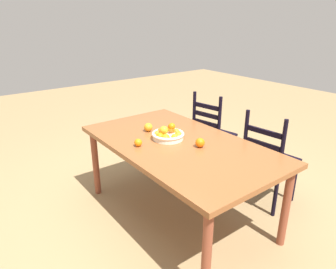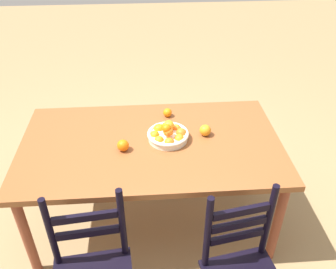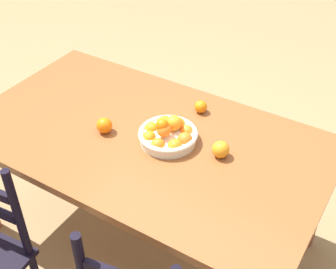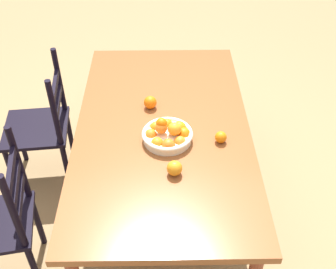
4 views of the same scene
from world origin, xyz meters
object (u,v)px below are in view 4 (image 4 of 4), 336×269
at_px(dining_table, 164,135).
at_px(orange_loose_1, 221,137).
at_px(fruit_bowl, 168,135).
at_px(chair_by_cabinet, 4,221).
at_px(chair_near_window, 43,128).
at_px(orange_loose_2, 175,168).
at_px(orange_loose_0, 151,102).

relative_size(dining_table, orange_loose_1, 27.02).
bearing_deg(fruit_bowl, orange_loose_1, -93.26).
bearing_deg(orange_loose_1, chair_by_cabinet, 104.98).
height_order(dining_table, chair_by_cabinet, chair_by_cabinet).
bearing_deg(chair_near_window, orange_loose_1, 61.39).
bearing_deg(orange_loose_2, chair_near_window, 50.65).
distance_m(fruit_bowl, orange_loose_2, 0.26).
bearing_deg(fruit_bowl, dining_table, 12.27).
bearing_deg(orange_loose_0, orange_loose_2, -166.77).
relative_size(chair_by_cabinet, orange_loose_0, 12.35).
bearing_deg(chair_by_cabinet, dining_table, 107.64).
distance_m(fruit_bowl, orange_loose_1, 0.29).
xyz_separation_m(chair_near_window, orange_loose_2, (-0.71, -0.87, 0.32)).
xyz_separation_m(chair_near_window, orange_loose_0, (-0.16, -0.74, 0.32)).
height_order(fruit_bowl, orange_loose_0, fruit_bowl).
xyz_separation_m(chair_by_cabinet, fruit_bowl, (0.33, -0.88, 0.32)).
distance_m(chair_by_cabinet, orange_loose_1, 1.25).
bearing_deg(chair_by_cabinet, fruit_bowl, 100.48).
xyz_separation_m(orange_loose_0, orange_loose_1, (-0.32, -0.39, -0.01)).
bearing_deg(orange_loose_1, orange_loose_2, 132.82).
xyz_separation_m(orange_loose_0, orange_loose_2, (-0.55, -0.13, 0.00)).
bearing_deg(chair_by_cabinet, orange_loose_2, 84.56).
height_order(orange_loose_0, orange_loose_2, orange_loose_2).
relative_size(orange_loose_1, orange_loose_2, 0.82).
bearing_deg(orange_loose_2, chair_by_cabinet, 94.59).
relative_size(dining_table, chair_by_cabinet, 1.83).
bearing_deg(orange_loose_0, dining_table, -157.55).
bearing_deg(fruit_bowl, orange_loose_0, 18.55).
xyz_separation_m(dining_table, orange_loose_0, (0.18, 0.07, 0.11)).
height_order(chair_near_window, orange_loose_0, chair_near_window).
relative_size(chair_near_window, chair_by_cabinet, 0.98).
height_order(chair_near_window, chair_by_cabinet, chair_by_cabinet).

